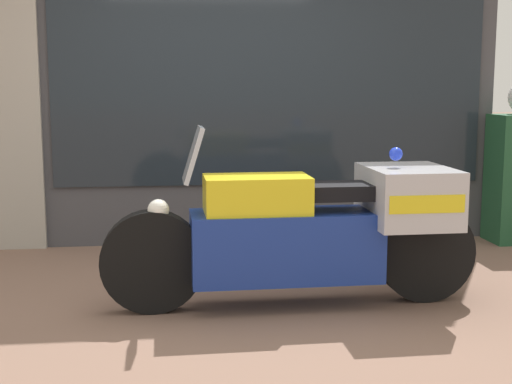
{
  "coord_description": "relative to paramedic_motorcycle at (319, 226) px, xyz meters",
  "views": [
    {
      "loc": [
        -0.46,
        -4.68,
        1.47
      ],
      "look_at": [
        0.13,
        0.36,
        0.7
      ],
      "focal_mm": 50.0,
      "sensor_mm": 36.0,
      "label": 1
    }
  ],
  "objects": [
    {
      "name": "window_display",
      "position": [
        -0.09,
        2.17,
        -0.08
      ],
      "size": [
        3.71,
        0.3,
        1.93
      ],
      "color": "slate",
      "rests_on": "ground"
    },
    {
      "name": "paramedic_motorcycle",
      "position": [
        0.0,
        0.0,
        0.0
      ],
      "size": [
        2.51,
        0.72,
        1.2
      ],
      "rotation": [
        0.0,
        0.0,
        3.16
      ],
      "color": "black",
      "rests_on": "ground"
    },
    {
      "name": "shop_building",
      "position": [
        -0.89,
        2.14,
        1.28
      ],
      "size": [
        5.11,
        0.55,
        3.63
      ],
      "color": "#424247",
      "rests_on": "ground"
    },
    {
      "name": "ground_plane",
      "position": [
        -0.49,
        0.14,
        -0.54
      ],
      "size": [
        60.0,
        60.0,
        0.0
      ],
      "primitive_type": "plane",
      "color": "#7A5B4C"
    }
  ]
}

